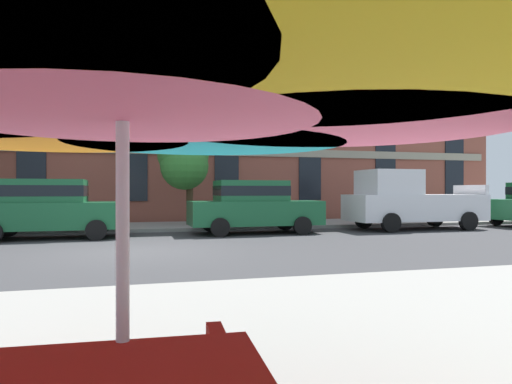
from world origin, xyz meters
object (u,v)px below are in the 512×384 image
object	(u,v)px
street_tree_middle	(185,159)
patio_umbrella	(122,77)
sedan_green_midblock	(253,205)
pickup_white	(409,202)
sedan_green	(49,207)

from	to	relation	value
street_tree_middle	patio_umbrella	size ratio (longest dim) A/B	1.00
sedan_green_midblock	pickup_white	xyz separation A→B (m)	(5.98, 0.00, 0.08)
patio_umbrella	pickup_white	bearing A→B (deg)	51.88
sedan_green_midblock	patio_umbrella	world-z (taller)	patio_umbrella
street_tree_middle	sedan_green	bearing A→B (deg)	-145.68
sedan_green	patio_umbrella	size ratio (longest dim) A/B	1.11
street_tree_middle	pickup_white	bearing A→B (deg)	-20.62
pickup_white	patio_umbrella	bearing A→B (deg)	-128.12
sedan_green_midblock	pickup_white	world-z (taller)	pickup_white
sedan_green	patio_umbrella	bearing A→B (deg)	-79.35
sedan_green_midblock	patio_umbrella	xyz separation A→B (m)	(-3.98, -12.70, 1.00)
sedan_green	pickup_white	world-z (taller)	pickup_white
sedan_green	sedan_green_midblock	bearing A→B (deg)	0.00
sedan_green_midblock	sedan_green	bearing A→B (deg)	180.00
sedan_green_midblock	patio_umbrella	size ratio (longest dim) A/B	1.11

